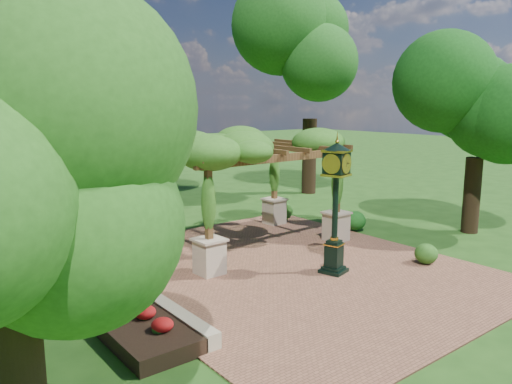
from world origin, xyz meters
TOP-DOWN VIEW (x-y plane):
  - ground at (0.00, 0.00)m, footprint 120.00×120.00m
  - brick_plaza at (0.00, 1.00)m, footprint 10.00×12.00m
  - border_wall at (-4.60, 0.50)m, footprint 0.35×5.00m
  - flower_bed at (-5.50, 0.50)m, footprint 1.50×5.00m
  - pedestal_clock at (0.86, -0.17)m, footprint 0.96×0.96m
  - pergola at (0.64, 3.81)m, footprint 6.69×4.35m
  - sundial at (0.73, 9.41)m, footprint 0.60×0.60m
  - shrub_front at (3.76, -1.40)m, footprint 0.86×0.86m
  - shrub_mid at (5.23, 2.78)m, footprint 0.95×0.95m
  - shrub_back at (4.21, 5.92)m, footprint 0.96×0.96m
  - tree_north at (1.90, 14.65)m, footprint 4.06×4.06m
  - tree_east_far at (9.71, 10.07)m, footprint 4.91×4.91m
  - tree_east_near at (8.65, -0.12)m, footprint 4.43×4.43m
  - tree_southwest at (-8.40, -2.95)m, footprint 3.67×3.67m

SIDE VIEW (x-z plane):
  - ground at x=0.00m, z-range 0.00..0.00m
  - brick_plaza at x=0.00m, z-range 0.00..0.04m
  - flower_bed at x=-5.50m, z-range 0.00..0.36m
  - border_wall at x=-4.60m, z-range 0.00..0.40m
  - shrub_front at x=3.76m, z-range 0.04..0.68m
  - sundial at x=0.73m, z-range -0.05..0.82m
  - shrub_back at x=4.21m, z-range 0.04..0.76m
  - shrub_mid at x=5.23m, z-range 0.04..0.81m
  - pedestal_clock at x=0.86m, z-range 0.40..4.36m
  - pergola at x=0.64m, z-range 1.32..5.44m
  - tree_southwest at x=-8.40m, z-range 1.12..7.13m
  - tree_north at x=1.90m, z-range 1.36..8.67m
  - tree_east_near at x=8.65m, z-range 1.43..9.08m
  - tree_east_far at x=9.71m, z-range 1.99..12.74m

